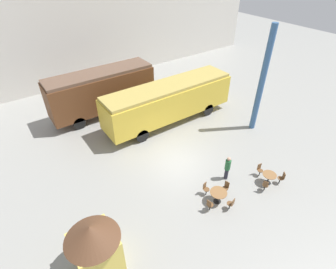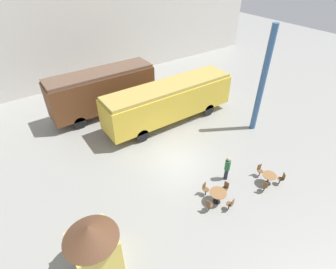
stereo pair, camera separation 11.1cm
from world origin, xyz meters
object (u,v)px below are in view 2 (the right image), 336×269
at_px(cafe_table_near, 218,194).
at_px(cafe_chair_0, 231,204).
at_px(cafe_table_mid, 269,177).
at_px(ticket_kiosk, 93,245).
at_px(visitor_person, 227,168).
at_px(passenger_coach_vintage, 169,100).
at_px(passenger_coach_wooden, 102,90).

relative_size(cafe_table_near, cafe_chair_0, 1.11).
relative_size(cafe_table_mid, ticket_kiosk, 0.28).
xyz_separation_m(cafe_table_mid, cafe_chair_0, (-3.35, -0.10, -0.05)).
relative_size(cafe_chair_0, visitor_person, 0.50).
xyz_separation_m(passenger_coach_vintage, visitor_person, (-0.92, -7.55, -1.01)).
relative_size(visitor_person, ticket_kiosk, 0.58).
bearing_deg(cafe_chair_0, visitor_person, -52.87).
distance_m(cafe_chair_0, visitor_person, 2.45).
distance_m(passenger_coach_vintage, cafe_table_near, 9.09).
distance_m(cafe_table_mid, visitor_person, 2.58).
distance_m(passenger_coach_vintage, visitor_person, 7.67).
height_order(passenger_coach_wooden, cafe_chair_0, passenger_coach_wooden).
bearing_deg(cafe_chair_0, passenger_coach_vintage, -28.34).
xyz_separation_m(passenger_coach_vintage, cafe_chair_0, (-2.45, -9.42, -1.45)).
distance_m(cafe_table_near, ticket_kiosk, 7.10).
bearing_deg(cafe_table_mid, cafe_table_near, 168.41).
relative_size(cafe_table_near, ticket_kiosk, 0.32).
xyz_separation_m(cafe_table_near, cafe_chair_0, (0.20, -0.83, -0.12)).
height_order(passenger_coach_wooden, cafe_table_mid, passenger_coach_wooden).
bearing_deg(cafe_table_near, ticket_kiosk, 177.21).
bearing_deg(visitor_person, cafe_table_near, -148.83).
bearing_deg(passenger_coach_vintage, visitor_person, -96.98).
distance_m(passenger_coach_vintage, ticket_kiosk, 12.71).
bearing_deg(cafe_table_near, visitor_person, 31.17).
height_order(cafe_table_near, visitor_person, visitor_person).
height_order(passenger_coach_vintage, cafe_table_mid, passenger_coach_vintage).
relative_size(cafe_table_mid, visitor_person, 0.48).
relative_size(cafe_table_near, cafe_table_mid, 1.16).
height_order(passenger_coach_vintage, cafe_chair_0, passenger_coach_vintage).
bearing_deg(cafe_table_mid, passenger_coach_wooden, 109.30).
relative_size(passenger_coach_wooden, cafe_table_near, 9.10).
height_order(cafe_table_near, cafe_chair_0, cafe_chair_0).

